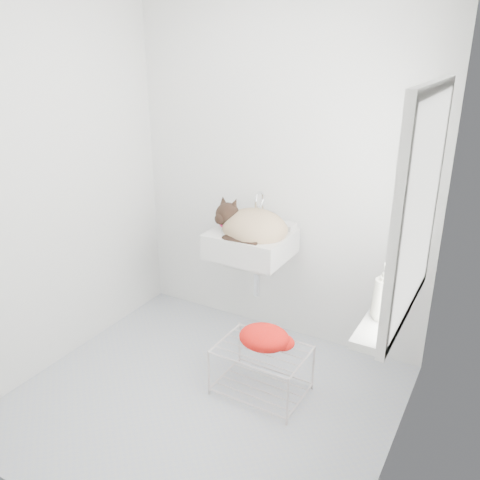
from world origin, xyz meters
The scene contains 15 objects.
floor centered at (0.00, 0.00, 0.00)m, with size 2.20×2.00×0.02m, color #AFB3B7.
back_wall centered at (0.00, 1.00, 1.25)m, with size 2.20×0.02×2.50m, color white.
right_wall centered at (1.10, 0.00, 1.25)m, with size 0.02×2.00×2.50m, color white.
left_wall centered at (-1.10, 0.00, 1.25)m, with size 0.02×2.00×2.50m, color white.
window_glass centered at (1.09, 0.20, 1.35)m, with size 0.01×0.80×1.00m, color white.
window_frame centered at (1.07, 0.20, 1.35)m, with size 0.04×0.90×1.10m, color white.
windowsill centered at (1.01, 0.20, 0.83)m, with size 0.16×0.88×0.04m, color white.
sink centered at (-0.07, 0.74, 0.85)m, with size 0.53×0.46×0.21m, color silver.
faucet centered at (-0.07, 0.92, 0.99)m, with size 0.19×0.13×0.19m, color silver, non-canonical shape.
cat centered at (-0.06, 0.72, 0.89)m, with size 0.52×0.46×0.30m.
wire_rack centered at (0.27, 0.25, 0.15)m, with size 0.53×0.37×0.32m, color beige.
towel centered at (0.28, 0.26, 0.35)m, with size 0.32×0.22×0.13m, color #DC0B00.
bottle_a centered at (1.00, 0.02, 0.85)m, with size 0.09×0.09×0.23m, color white.
bottle_b centered at (1.00, 0.13, 0.85)m, with size 0.09×0.09×0.20m, color #2C777B.
bottle_c centered at (1.00, 0.37, 0.85)m, with size 0.15×0.15×0.19m, color silver.
Camera 1 is at (1.44, -2.09, 2.05)m, focal length 37.81 mm.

